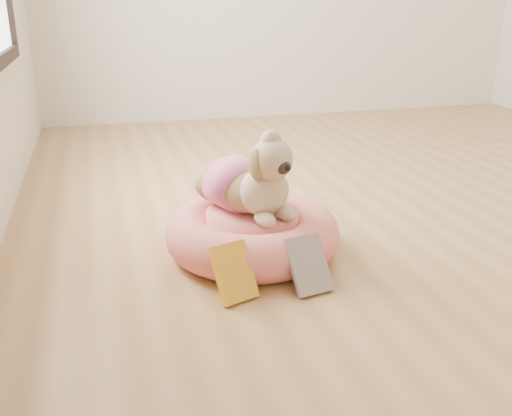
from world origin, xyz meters
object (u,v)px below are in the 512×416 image
object	(u,v)px
book_white	(308,265)
dog	(249,168)
book_yellow	(234,272)
pet_bed	(253,233)

from	to	relation	value
book_white	dog	bearing A→B (deg)	98.53
book_yellow	book_white	distance (m)	0.26
pet_bed	dog	world-z (taller)	dog
book_white	book_yellow	bearing A→B (deg)	168.06
pet_bed	dog	distance (m)	0.26
dog	book_white	bearing A→B (deg)	-92.85
pet_bed	book_yellow	distance (m)	0.36
book_yellow	pet_bed	bearing A→B (deg)	45.47
pet_bed	book_yellow	xyz separation A→B (m)	(-0.15, -0.33, 0.01)
book_yellow	book_white	xyz separation A→B (m)	(0.26, -0.01, -0.00)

